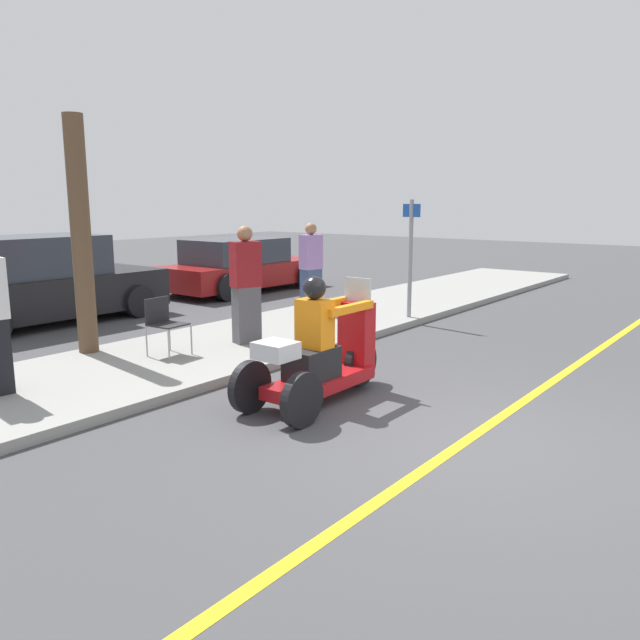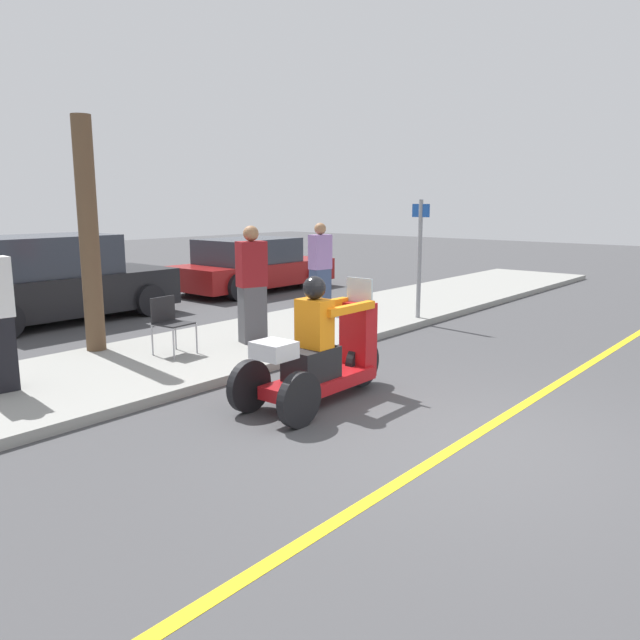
% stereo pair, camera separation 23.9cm
% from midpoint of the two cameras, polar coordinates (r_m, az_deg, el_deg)
% --- Properties ---
extents(ground_plane, '(60.00, 60.00, 0.00)m').
position_cam_midpoint_polar(ground_plane, '(6.29, 12.08, -10.82)').
color(ground_plane, '#424244').
extents(lane_stripe, '(24.00, 0.12, 0.01)m').
position_cam_midpoint_polar(lane_stripe, '(6.38, 12.47, -10.52)').
color(lane_stripe, gold).
rests_on(lane_stripe, ground).
extents(sidewalk_strip, '(28.00, 2.80, 0.12)m').
position_cam_midpoint_polar(sidewalk_strip, '(9.14, -14.80, -3.69)').
color(sidewalk_strip, gray).
rests_on(sidewalk_strip, ground).
extents(motorcycle_trike, '(2.19, 0.84, 1.48)m').
position_cam_midpoint_polar(motorcycle_trike, '(7.18, -0.88, -3.44)').
color(motorcycle_trike, black).
rests_on(motorcycle_trike, ground).
extents(spectator_near_curb, '(0.46, 0.32, 1.76)m').
position_cam_midpoint_polar(spectator_near_curb, '(12.33, -1.39, 4.66)').
color(spectator_near_curb, '#38476B').
rests_on(spectator_near_curb, sidewalk_strip).
extents(spectator_far_back, '(0.49, 0.38, 1.81)m').
position_cam_midpoint_polar(spectator_far_back, '(9.67, -7.49, 3.00)').
color(spectator_far_back, '#515156').
rests_on(spectator_far_back, sidewalk_strip).
extents(folding_chair_set_back, '(0.50, 0.50, 0.82)m').
position_cam_midpoint_polar(folding_chair_set_back, '(9.18, -14.86, -0.01)').
color(folding_chair_set_back, '#A5A8AD').
rests_on(folding_chair_set_back, sidewalk_strip).
extents(parked_car_lot_left, '(4.43, 2.03, 1.66)m').
position_cam_midpoint_polar(parked_car_lot_left, '(12.94, -24.65, 3.10)').
color(parked_car_lot_left, black).
rests_on(parked_car_lot_left, ground).
extents(parked_car_lot_right, '(4.37, 2.03, 1.36)m').
position_cam_midpoint_polar(parked_car_lot_right, '(16.16, -7.74, 4.90)').
color(parked_car_lot_right, maroon).
rests_on(parked_car_lot_right, ground).
extents(tree_trunk, '(0.28, 0.28, 3.36)m').
position_cam_midpoint_polar(tree_trunk, '(9.59, -21.69, 7.12)').
color(tree_trunk, brown).
rests_on(tree_trunk, sidewalk_strip).
extents(street_sign, '(0.08, 0.36, 2.20)m').
position_cam_midpoint_polar(street_sign, '(11.82, 7.70, 6.00)').
color(street_sign, gray).
rests_on(street_sign, sidewalk_strip).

